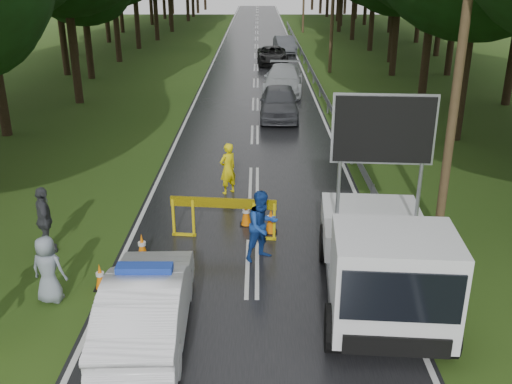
{
  "coord_description": "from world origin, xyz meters",
  "views": [
    {
      "loc": [
        0.13,
        -12.47,
        6.99
      ],
      "look_at": [
        0.09,
        1.84,
        1.3
      ],
      "focal_mm": 40.0,
      "sensor_mm": 36.0,
      "label": 1
    }
  ],
  "objects_px": {
    "officer": "(228,169)",
    "civilian": "(262,226)",
    "queue_car_first": "(279,102)",
    "queue_car_second": "(283,79)",
    "queue_car_third": "(272,56)",
    "queue_car_fourth": "(285,45)",
    "police_sedan": "(147,304)",
    "work_truck": "(383,259)",
    "barrier": "(223,208)"
  },
  "relations": [
    {
      "from": "work_truck",
      "to": "officer",
      "type": "height_order",
      "value": "work_truck"
    },
    {
      "from": "police_sedan",
      "to": "barrier",
      "type": "relative_size",
      "value": 1.55
    },
    {
      "from": "work_truck",
      "to": "queue_car_fourth",
      "type": "xyz_separation_m",
      "value": [
        -0.37,
        39.21,
        -0.47
      ]
    },
    {
      "from": "officer",
      "to": "civilian",
      "type": "bearing_deg",
      "value": 63.0
    },
    {
      "from": "police_sedan",
      "to": "barrier",
      "type": "height_order",
      "value": "police_sedan"
    },
    {
      "from": "officer",
      "to": "queue_car_second",
      "type": "height_order",
      "value": "officer"
    },
    {
      "from": "queue_car_fourth",
      "to": "queue_car_second",
      "type": "bearing_deg",
      "value": -98.47
    },
    {
      "from": "police_sedan",
      "to": "queue_car_second",
      "type": "relative_size",
      "value": 0.82
    },
    {
      "from": "queue_car_first",
      "to": "queue_car_second",
      "type": "relative_size",
      "value": 0.85
    },
    {
      "from": "work_truck",
      "to": "barrier",
      "type": "distance_m",
      "value": 4.96
    },
    {
      "from": "officer",
      "to": "queue_car_third",
      "type": "height_order",
      "value": "officer"
    },
    {
      "from": "work_truck",
      "to": "officer",
      "type": "bearing_deg",
      "value": 122.58
    },
    {
      "from": "work_truck",
      "to": "queue_car_third",
      "type": "height_order",
      "value": "work_truck"
    },
    {
      "from": "officer",
      "to": "queue_car_second",
      "type": "bearing_deg",
      "value": -139.36
    },
    {
      "from": "work_truck",
      "to": "barrier",
      "type": "height_order",
      "value": "work_truck"
    },
    {
      "from": "civilian",
      "to": "barrier",
      "type": "bearing_deg",
      "value": 97.75
    },
    {
      "from": "civilian",
      "to": "queue_car_first",
      "type": "bearing_deg",
      "value": 51.92
    },
    {
      "from": "barrier",
      "to": "queue_car_first",
      "type": "xyz_separation_m",
      "value": [
        1.98,
        13.39,
        -0.11
      ]
    },
    {
      "from": "police_sedan",
      "to": "civilian",
      "type": "distance_m",
      "value": 4.01
    },
    {
      "from": "work_truck",
      "to": "queue_car_fourth",
      "type": "distance_m",
      "value": 39.22
    },
    {
      "from": "barrier",
      "to": "queue_car_second",
      "type": "height_order",
      "value": "queue_car_second"
    },
    {
      "from": "queue_car_second",
      "to": "queue_car_first",
      "type": "bearing_deg",
      "value": -89.57
    },
    {
      "from": "work_truck",
      "to": "civilian",
      "type": "relative_size",
      "value": 3.07
    },
    {
      "from": "officer",
      "to": "civilian",
      "type": "relative_size",
      "value": 0.93
    },
    {
      "from": "queue_car_first",
      "to": "queue_car_fourth",
      "type": "relative_size",
      "value": 1.06
    },
    {
      "from": "police_sedan",
      "to": "queue_car_second",
      "type": "xyz_separation_m",
      "value": [
        3.69,
        23.82,
        0.06
      ]
    },
    {
      "from": "police_sedan",
      "to": "queue_car_fourth",
      "type": "distance_m",
      "value": 40.49
    },
    {
      "from": "barrier",
      "to": "queue_car_fourth",
      "type": "xyz_separation_m",
      "value": [
        3.22,
        35.81,
        -0.18
      ]
    },
    {
      "from": "barrier",
      "to": "queue_car_second",
      "type": "relative_size",
      "value": 0.53
    },
    {
      "from": "police_sedan",
      "to": "civilian",
      "type": "relative_size",
      "value": 2.42
    },
    {
      "from": "queue_car_first",
      "to": "queue_car_second",
      "type": "xyz_separation_m",
      "value": [
        0.45,
        6.0,
        -0.0
      ]
    },
    {
      "from": "work_truck",
      "to": "queue_car_first",
      "type": "height_order",
      "value": "work_truck"
    },
    {
      "from": "barrier",
      "to": "queue_car_third",
      "type": "xyz_separation_m",
      "value": [
        2.03,
        29.81,
        -0.23
      ]
    },
    {
      "from": "queue_car_second",
      "to": "queue_car_third",
      "type": "relative_size",
      "value": 1.13
    },
    {
      "from": "police_sedan",
      "to": "queue_car_third",
      "type": "bearing_deg",
      "value": -97.54
    },
    {
      "from": "work_truck",
      "to": "queue_car_fourth",
      "type": "bearing_deg",
      "value": 94.78
    },
    {
      "from": "police_sedan",
      "to": "barrier",
      "type": "distance_m",
      "value": 4.61
    },
    {
      "from": "work_truck",
      "to": "queue_car_second",
      "type": "xyz_separation_m",
      "value": [
        -1.17,
        22.78,
        -0.4
      ]
    },
    {
      "from": "queue_car_third",
      "to": "queue_car_first",
      "type": "bearing_deg",
      "value": -91.31
    },
    {
      "from": "police_sedan",
      "to": "officer",
      "type": "distance_m",
      "value": 7.87
    },
    {
      "from": "police_sedan",
      "to": "queue_car_third",
      "type": "relative_size",
      "value": 0.92
    },
    {
      "from": "officer",
      "to": "police_sedan",
      "type": "bearing_deg",
      "value": 40.43
    },
    {
      "from": "officer",
      "to": "civilian",
      "type": "distance_m",
      "value": 4.63
    },
    {
      "from": "civilian",
      "to": "queue_car_fourth",
      "type": "relative_size",
      "value": 0.42
    },
    {
      "from": "barrier",
      "to": "queue_car_fourth",
      "type": "relative_size",
      "value": 0.66
    },
    {
      "from": "police_sedan",
      "to": "queue_car_second",
      "type": "bearing_deg",
      "value": -100.85
    },
    {
      "from": "civilian",
      "to": "queue_car_second",
      "type": "xyz_separation_m",
      "value": [
        1.38,
        20.55,
        -0.13
      ]
    },
    {
      "from": "civilian",
      "to": "police_sedan",
      "type": "bearing_deg",
      "value": -159.74
    },
    {
      "from": "queue_car_second",
      "to": "queue_car_fourth",
      "type": "bearing_deg",
      "value": 91.97
    },
    {
      "from": "civilian",
      "to": "queue_car_fourth",
      "type": "xyz_separation_m",
      "value": [
        2.17,
        36.97,
        -0.2
      ]
    }
  ]
}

